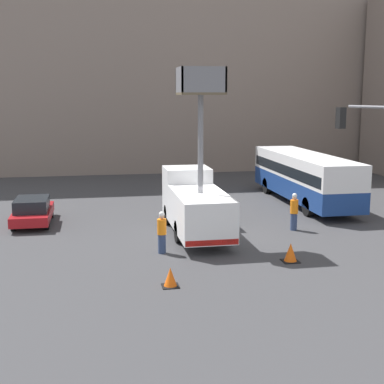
# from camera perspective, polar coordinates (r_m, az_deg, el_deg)

# --- Properties ---
(ground_plane) EXTENTS (120.00, 120.00, 0.00)m
(ground_plane) POSITION_cam_1_polar(r_m,az_deg,el_deg) (24.78, 2.83, -4.75)
(ground_plane) COLOR #38383A
(building_backdrop_far) EXTENTS (44.00, 10.00, 21.00)m
(building_backdrop_far) POSITION_cam_1_polar(r_m,az_deg,el_deg) (49.57, -4.13, 14.91)
(building_backdrop_far) COLOR gray
(building_backdrop_far) RESTS_ON ground_plane
(utility_truck) EXTENTS (2.23, 6.95, 7.59)m
(utility_truck) POSITION_cam_1_polar(r_m,az_deg,el_deg) (24.77, 0.33, -0.99)
(utility_truck) COLOR white
(utility_truck) RESTS_ON ground_plane
(city_bus) EXTENTS (2.60, 11.32, 2.96)m
(city_bus) POSITION_cam_1_polar(r_m,az_deg,el_deg) (32.87, 11.84, 1.86)
(city_bus) COLOR navy
(city_bus) RESTS_ON ground_plane
(traffic_light_pole) EXTENTS (3.42, 3.17, 6.22)m
(traffic_light_pole) POSITION_cam_1_polar(r_m,az_deg,el_deg) (25.02, 19.28, 4.60)
(traffic_light_pole) COLOR slate
(traffic_light_pole) RESTS_ON ground_plane
(road_worker_near_truck) EXTENTS (0.38, 0.38, 1.76)m
(road_worker_near_truck) POSITION_cam_1_polar(r_m,az_deg,el_deg) (21.98, -3.24, -4.34)
(road_worker_near_truck) COLOR navy
(road_worker_near_truck) RESTS_ON ground_plane
(road_worker_directing) EXTENTS (0.38, 0.38, 1.81)m
(road_worker_directing) POSITION_cam_1_polar(r_m,az_deg,el_deg) (26.17, 10.83, -2.08)
(road_worker_directing) COLOR navy
(road_worker_directing) RESTS_ON ground_plane
(traffic_cone_near_truck) EXTENTS (0.64, 0.64, 0.74)m
(traffic_cone_near_truck) POSITION_cam_1_polar(r_m,az_deg,el_deg) (21.34, 10.47, -6.41)
(traffic_cone_near_truck) COLOR black
(traffic_cone_near_truck) RESTS_ON ground_plane
(traffic_cone_mid_road) EXTENTS (0.58, 0.58, 0.66)m
(traffic_cone_mid_road) POSITION_cam_1_polar(r_m,az_deg,el_deg) (18.36, -2.32, -9.12)
(traffic_cone_mid_road) COLOR black
(traffic_cone_mid_road) RESTS_ON ground_plane
(parked_car_curbside) EXTENTS (1.81, 4.22, 1.36)m
(parked_car_curbside) POSITION_cam_1_polar(r_m,az_deg,el_deg) (28.10, -16.65, -1.93)
(parked_car_curbside) COLOR maroon
(parked_car_curbside) RESTS_ON ground_plane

